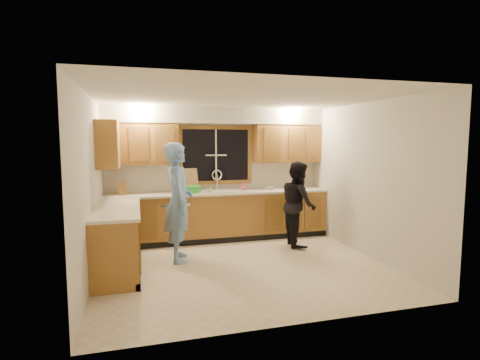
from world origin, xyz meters
name	(u,v)px	position (x,y,z in m)	size (l,w,h in m)	color
floor	(242,266)	(0.00, 0.00, 0.00)	(4.20, 4.20, 0.00)	beige
ceiling	(242,98)	(0.00, 0.00, 2.50)	(4.20, 4.20, 0.00)	white
wall_back	(216,173)	(0.00, 1.90, 1.25)	(4.20, 4.20, 0.00)	beige
wall_left	(90,188)	(-2.10, 0.00, 1.25)	(3.80, 3.80, 0.00)	beige
wall_right	(366,180)	(2.10, 0.00, 1.25)	(3.80, 3.80, 0.00)	beige
base_cabinets_back	(219,216)	(0.00, 1.60, 0.44)	(4.20, 0.60, 0.88)	#A67030
base_cabinets_left	(117,240)	(-1.80, 0.35, 0.44)	(0.60, 1.90, 0.88)	#A67030
countertop_back	(219,193)	(0.00, 1.58, 0.90)	(4.20, 0.63, 0.04)	silver
countertop_left	(117,209)	(-1.79, 0.35, 0.90)	(0.63, 1.90, 0.04)	silver
upper_cabinets_left	(140,144)	(-1.43, 1.73, 1.83)	(1.35, 0.33, 0.75)	#A67030
upper_cabinets_right	(287,144)	(1.43, 1.73, 1.83)	(1.35, 0.33, 0.75)	#A67030
upper_cabinets_return	(108,144)	(-1.94, 1.12, 1.83)	(0.33, 0.90, 0.75)	#A67030
soffit	(217,116)	(0.00, 1.72, 2.35)	(4.20, 0.35, 0.30)	beige
window_frame	(216,155)	(0.00, 1.89, 1.60)	(1.44, 0.03, 1.14)	black
sink	(219,194)	(0.00, 1.60, 0.86)	(0.86, 0.52, 0.57)	white
dishwasher	(175,221)	(-0.85, 1.59, 0.41)	(0.60, 0.56, 0.82)	white
stove	(115,250)	(-1.80, -0.22, 0.45)	(0.58, 0.75, 0.90)	white
man	(178,202)	(-0.89, 0.53, 0.93)	(0.68, 0.44, 1.86)	#719AD5
woman	(298,204)	(1.28, 0.82, 0.76)	(0.74, 0.57, 1.52)	black
knife_block	(122,188)	(-1.75, 1.64, 1.04)	(0.13, 0.11, 0.23)	brown
cutting_board	(190,180)	(-0.53, 1.79, 1.14)	(0.33, 0.02, 0.44)	tan
dish_crate	(192,189)	(-0.52, 1.55, 0.99)	(0.28, 0.26, 0.13)	green
soap_bottle	(243,186)	(0.50, 1.70, 1.01)	(0.08, 0.08, 0.18)	#D45074
bowl	(270,188)	(1.05, 1.66, 0.94)	(0.19, 0.19, 0.05)	silver
can_left	(209,191)	(-0.23, 1.38, 0.98)	(0.06, 0.06, 0.11)	beige
can_right	(210,190)	(-0.21, 1.45, 0.98)	(0.06, 0.06, 0.12)	beige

